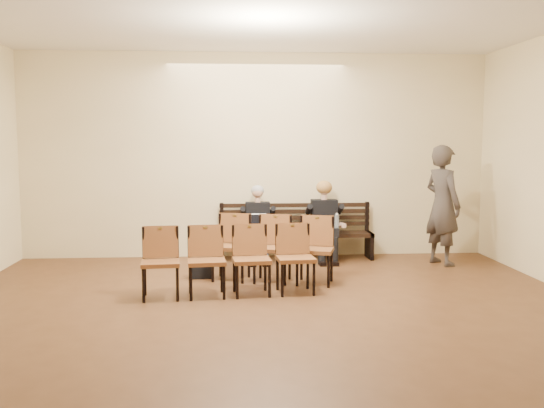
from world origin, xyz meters
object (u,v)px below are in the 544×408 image
(bag, at_px, (201,269))
(water_bottle, at_px, (337,228))
(chair_row_back, at_px, (272,249))
(passerby, at_px, (443,196))
(seated_woman, at_px, (325,223))
(laptop, at_px, (256,229))
(seated_man, at_px, (258,225))
(chair_row_front, at_px, (229,261))
(bench, at_px, (296,246))

(bag, bearing_deg, water_bottle, 23.18)
(water_bottle, distance_m, chair_row_back, 1.71)
(passerby, bearing_deg, chair_row_back, 85.89)
(seated_woman, xyz_separation_m, laptop, (-1.16, -0.22, -0.05))
(seated_man, height_order, passerby, passerby)
(seated_man, bearing_deg, chair_row_front, -101.99)
(bag, height_order, chair_row_front, chair_row_front)
(bag, relative_size, passerby, 0.15)
(seated_woman, distance_m, water_bottle, 0.30)
(seated_man, height_order, laptop, seated_man)
(water_bottle, bearing_deg, bench, 149.67)
(chair_row_back, bearing_deg, chair_row_front, -114.01)
(bench, relative_size, chair_row_back, 1.51)
(laptop, relative_size, chair_row_back, 0.20)
(passerby, relative_size, chair_row_front, 1.00)
(bag, distance_m, chair_row_back, 1.14)
(bench, bearing_deg, seated_man, -169.63)
(seated_man, distance_m, passerby, 3.05)
(bench, distance_m, bag, 2.03)
(seated_man, relative_size, passerby, 0.54)
(bench, height_order, bag, bench)
(seated_man, distance_m, seated_woman, 1.13)
(seated_man, distance_m, chair_row_back, 1.52)
(seated_man, distance_m, laptop, 0.22)
(seated_woman, distance_m, passerby, 1.97)
(laptop, bearing_deg, passerby, -18.30)
(bag, bearing_deg, chair_row_front, -68.49)
(water_bottle, relative_size, chair_row_front, 0.11)
(laptop, bearing_deg, seated_man, 67.86)
(bench, xyz_separation_m, passerby, (2.31, -0.60, 0.89))
(seated_man, relative_size, seated_woman, 0.97)
(bench, height_order, water_bottle, water_bottle)
(bench, relative_size, water_bottle, 10.52)
(passerby, height_order, chair_row_back, passerby)
(seated_woman, bearing_deg, bench, 165.69)
(bench, bearing_deg, chair_row_back, -107.75)
(chair_row_back, bearing_deg, seated_woman, 72.25)
(bench, xyz_separation_m, chair_row_back, (-0.52, -1.63, 0.25))
(bag, bearing_deg, laptop, 48.10)
(seated_man, bearing_deg, laptop, -98.81)
(seated_man, relative_size, laptop, 3.59)
(water_bottle, bearing_deg, laptop, 178.75)
(seated_man, xyz_separation_m, bag, (-0.90, -1.18, -0.48))
(seated_woman, height_order, laptop, seated_woman)
(seated_man, relative_size, chair_row_back, 0.70)
(bench, relative_size, bag, 7.68)
(bag, relative_size, chair_row_front, 0.15)
(seated_woman, bearing_deg, bag, -149.72)
(seated_man, bearing_deg, chair_row_back, -84.92)
(bag, xyz_separation_m, chair_row_front, (0.42, -1.07, 0.33))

